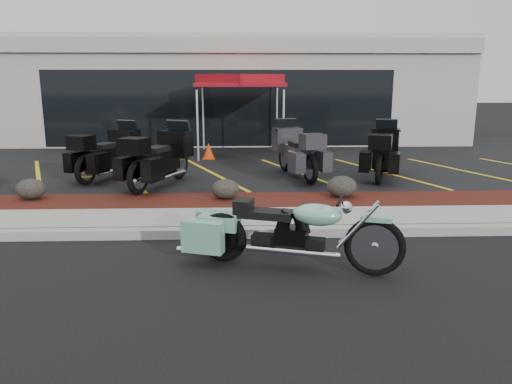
{
  "coord_description": "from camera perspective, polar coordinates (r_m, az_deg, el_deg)",
  "views": [
    {
      "loc": [
        0.61,
        -6.88,
        2.53
      ],
      "look_at": [
        0.91,
        1.2,
        0.68
      ],
      "focal_mm": 35.0,
      "sensor_mm": 36.0,
      "label": 1
    }
  ],
  "objects": [
    {
      "name": "ground",
      "position": [
        7.36,
        -6.82,
        -7.3
      ],
      "size": [
        90.0,
        90.0,
        0.0
      ],
      "primitive_type": "plane",
      "color": "black",
      "rests_on": "ground"
    },
    {
      "name": "curb",
      "position": [
        8.18,
        -6.34,
        -4.63
      ],
      "size": [
        24.0,
        0.25,
        0.15
      ],
      "primitive_type": "cube",
      "color": "gray",
      "rests_on": "ground"
    },
    {
      "name": "sidewalk",
      "position": [
        8.85,
        -6.02,
        -3.27
      ],
      "size": [
        24.0,
        1.2,
        0.15
      ],
      "primitive_type": "cube",
      "color": "gray",
      "rests_on": "ground"
    },
    {
      "name": "mulch_bed",
      "position": [
        10.01,
        -5.57,
        -1.33
      ],
      "size": [
        24.0,
        1.2,
        0.16
      ],
      "primitive_type": "cube",
      "color": "#33160B",
      "rests_on": "ground"
    },
    {
      "name": "upper_lot",
      "position": [
        15.29,
        -4.41,
        3.64
      ],
      "size": [
        26.0,
        9.6,
        0.15
      ],
      "primitive_type": "cube",
      "color": "black",
      "rests_on": "ground"
    },
    {
      "name": "dealership_building",
      "position": [
        21.37,
        -3.86,
        11.49
      ],
      "size": [
        18.0,
        8.16,
        4.0
      ],
      "color": "#99958A",
      "rests_on": "ground"
    },
    {
      "name": "boulder_left",
      "position": [
        10.92,
        -24.34,
        0.33
      ],
      "size": [
        0.58,
        0.49,
        0.41
      ],
      "primitive_type": "ellipsoid",
      "color": "black",
      "rests_on": "mulch_bed"
    },
    {
      "name": "boulder_mid",
      "position": [
        10.01,
        -3.51,
        0.35
      ],
      "size": [
        0.56,
        0.46,
        0.39
      ],
      "primitive_type": "ellipsoid",
      "color": "black",
      "rests_on": "mulch_bed"
    },
    {
      "name": "boulder_right",
      "position": [
        10.27,
        9.77,
        0.62
      ],
      "size": [
        0.62,
        0.51,
        0.44
      ],
      "primitive_type": "ellipsoid",
      "color": "black",
      "rests_on": "mulch_bed"
    },
    {
      "name": "hero_cruiser",
      "position": [
        6.61,
        13.46,
        -5.18
      ],
      "size": [
        3.04,
        1.61,
        1.04
      ],
      "primitive_type": null,
      "rotation": [
        0.0,
        0.0,
        -0.31
      ],
      "color": "#78BBA2",
      "rests_on": "ground"
    },
    {
      "name": "touring_black_front",
      "position": [
        13.19,
        -14.4,
        5.08
      ],
      "size": [
        1.71,
        2.49,
        1.35
      ],
      "primitive_type": null,
      "rotation": [
        0.0,
        0.0,
        1.18
      ],
      "color": "black",
      "rests_on": "upper_lot"
    },
    {
      "name": "touring_black_mid",
      "position": [
        12.06,
        -8.81,
        4.8
      ],
      "size": [
        1.78,
        2.61,
        1.42
      ],
      "primitive_type": null,
      "rotation": [
        0.0,
        0.0,
        1.18
      ],
      "color": "black",
      "rests_on": "upper_lot"
    },
    {
      "name": "touring_grey",
      "position": [
        12.92,
        3.35,
        5.38
      ],
      "size": [
        1.47,
        2.53,
        1.38
      ],
      "primitive_type": null,
      "rotation": [
        0.0,
        0.0,
        1.82
      ],
      "color": "#303035",
      "rests_on": "upper_lot"
    },
    {
      "name": "touring_black_rear",
      "position": [
        13.28,
        14.57,
        5.16
      ],
      "size": [
        1.66,
        2.52,
        1.37
      ],
      "primitive_type": null,
      "rotation": [
        0.0,
        0.0,
        1.22
      ],
      "color": "black",
      "rests_on": "upper_lot"
    },
    {
      "name": "traffic_cone",
      "position": [
        15.1,
        -5.43,
        4.71
      ],
      "size": [
        0.39,
        0.39,
        0.48
      ],
      "primitive_type": "cone",
      "rotation": [
        0.0,
        0.0,
        -0.11
      ],
      "color": "#E23907",
      "rests_on": "upper_lot"
    },
    {
      "name": "popup_canopy",
      "position": [
        15.79,
        -1.83,
        12.47
      ],
      "size": [
        3.07,
        3.07,
        2.49
      ],
      "rotation": [
        0.0,
        0.0,
        -0.16
      ],
      "color": "silver",
      "rests_on": "upper_lot"
    }
  ]
}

